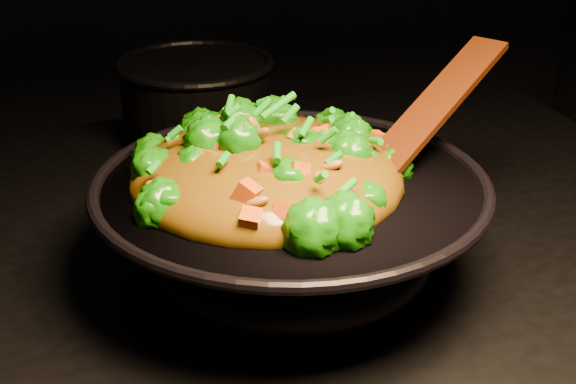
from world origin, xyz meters
name	(u,v)px	position (x,y,z in m)	size (l,w,h in m)	color
wok	(291,231)	(0.01, -0.10, 0.96)	(0.40, 0.40, 0.11)	black
stir_fry	(266,138)	(-0.01, -0.10, 1.06)	(0.29, 0.29, 0.10)	#1A7B08
spatula	(425,117)	(0.17, -0.09, 1.06)	(0.30, 0.04, 0.01)	#351303
back_pot	(197,100)	(-0.01, 0.32, 0.96)	(0.22, 0.22, 0.13)	black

